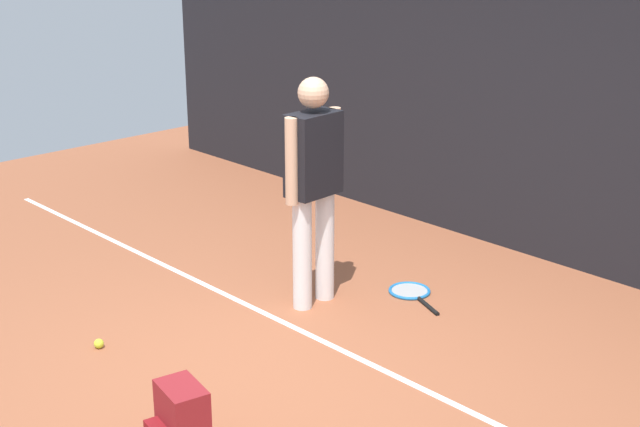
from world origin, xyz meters
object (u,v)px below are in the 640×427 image
object	(u,v)px
tennis_player	(314,179)
backpack	(180,425)
tennis_racket	(411,292)
tennis_ball_by_fence	(99,344)

from	to	relation	value
tennis_player	backpack	world-z (taller)	tennis_player
tennis_player	backpack	distance (m)	2.27
tennis_player	tennis_racket	distance (m)	1.22
tennis_racket	backpack	size ratio (longest dim) A/B	1.44
backpack	tennis_ball_by_fence	distance (m)	1.50
backpack	tennis_racket	bearing A→B (deg)	114.18
tennis_player	tennis_racket	bearing A→B (deg)	-34.83
backpack	tennis_player	bearing A→B (deg)	128.70
tennis_player	tennis_ball_by_fence	xyz separation A→B (m)	(-0.46, -1.55, -0.93)
tennis_racket	tennis_ball_by_fence	distance (m)	2.36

